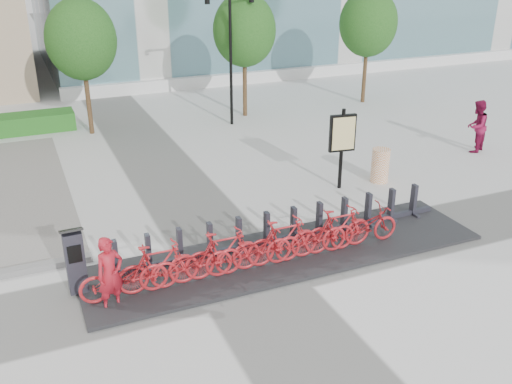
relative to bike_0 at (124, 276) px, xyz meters
name	(u,v)px	position (x,y,z in m)	size (l,w,h in m)	color
ground	(242,272)	(2.60, 0.05, -0.56)	(120.00, 120.00, 0.00)	silver
tree_1	(81,40)	(1.10, 12.05, 3.03)	(2.60, 2.60, 5.10)	brown
tree_2	(244,30)	(7.60, 12.05, 3.03)	(2.60, 2.60, 5.10)	brown
tree_3	(368,23)	(13.60, 12.05, 3.03)	(2.60, 2.60, 5.10)	brown
streetlamp	(231,47)	(6.60, 11.05, 2.57)	(2.00, 0.20, 5.00)	black
dock_pad	(288,253)	(3.90, 0.35, -0.52)	(9.60, 2.40, 0.08)	#242426
dock_rail_posts	(282,227)	(3.96, 0.82, -0.05)	(8.02, 0.50, 0.85)	#262630
bike_0	(124,276)	(0.00, 0.00, 0.00)	(0.64, 1.83, 0.96)	#AE1C22
bike_1	(158,267)	(0.72, 0.00, 0.05)	(0.50, 1.77, 1.07)	#AE1C22
bike_2	(192,262)	(1.44, 0.00, 0.00)	(0.64, 1.83, 0.96)	#AE1C22
bike_3	(223,253)	(2.16, 0.00, 0.05)	(0.50, 1.77, 1.07)	#AE1C22
bike_4	(254,249)	(2.88, 0.00, 0.00)	(0.64, 1.83, 0.96)	#AE1C22
bike_5	(283,241)	(3.60, 0.00, 0.05)	(0.50, 1.77, 1.07)	#AE1C22
bike_6	(311,237)	(4.32, 0.00, 0.00)	(0.64, 1.83, 0.96)	#AE1C22
bike_7	(338,229)	(5.04, 0.00, 0.05)	(0.50, 1.77, 1.07)	#AE1C22
bike_8	(364,226)	(5.76, 0.00, 0.00)	(0.64, 1.83, 0.96)	#AE1C22
kiosk	(75,260)	(-0.86, 0.60, 0.24)	(0.47, 0.40, 1.50)	#262630
worker_red	(110,274)	(-0.29, -0.22, 0.23)	(0.58, 0.38, 1.59)	#A71624
pedestrian	(477,126)	(13.31, 4.45, 0.37)	(0.90, 0.70, 1.86)	maroon
construction_barrel	(380,165)	(8.56, 3.38, -0.03)	(0.55, 0.55, 1.06)	orange
map_sign	(342,137)	(7.16, 3.42, 1.06)	(0.81, 0.23, 2.45)	black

